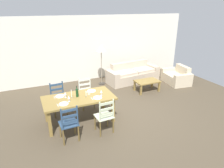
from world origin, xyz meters
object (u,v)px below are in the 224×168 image
wine_bottle (77,93)px  coffee_cup_primary (89,93)px  dining_chair_far_right (86,93)px  wine_glass_near_left (69,97)px  dining_chair_near_right (105,116)px  couch (132,74)px  standing_lamp (101,50)px  dining_chair_near_left (69,123)px  wine_glass_far_left (65,94)px  dining_table (79,100)px  armchair_upholstered (177,77)px  wine_glass_near_right (101,92)px  coffee_table (147,82)px  dining_chair_far_left (58,99)px

wine_bottle → coffee_cup_primary: (0.33, 0.01, -0.07)m
dining_chair_far_right → wine_glass_near_left: (-0.73, -0.93, 0.38)m
wine_bottle → coffee_cup_primary: wine_bottle is taller
dining_chair_near_right → couch: bearing=50.7°
couch → standing_lamp: 1.76m
wine_bottle → standing_lamp: 2.99m
dining_chair_near_left → coffee_cup_primary: bearing=46.9°
dining_chair_near_right → wine_glass_far_left: size_ratio=5.96×
coffee_cup_primary → dining_table: bearing=-169.3°
dining_table → armchair_upholstered: bearing=16.1°
wine_glass_near_right → standing_lamp: bearing=68.8°
dining_table → coffee_table: (2.92, 1.09, -0.31)m
coffee_cup_primary → coffee_table: coffee_cup_primary is taller
dining_chair_near_right → dining_chair_near_left: bearing=178.4°
dining_chair_near_right → wine_glass_near_right: dining_chair_near_right is taller
dining_table → standing_lamp: standing_lamp is taller
dining_chair_far_left → couch: (3.40, 1.57, -0.19)m
dining_chair_near_left → wine_glass_near_left: (0.16, 0.60, 0.38)m
couch → coffee_table: bearing=-92.3°
dining_chair_near_right → wine_glass_far_left: dining_chair_near_right is taller
dining_table → dining_chair_far_left: (-0.43, 0.73, -0.19)m
couch → armchair_upholstered: size_ratio=1.88×
wine_glass_near_left → coffee_table: bearing=21.0°
wine_glass_near_right → standing_lamp: standing_lamp is taller
couch → dining_chair_near_left: bearing=-138.2°
dining_chair_near_right → wine_glass_near_left: dining_chair_near_right is taller
dining_chair_far_left → wine_glass_near_right: dining_chair_far_left is taller
dining_chair_far_left → armchair_upholstered: dining_chair_far_left is taller
wine_bottle → wine_glass_far_left: 0.31m
coffee_cup_primary → standing_lamp: size_ratio=0.05×
dining_chair_far_right → dining_table: bearing=-119.2°
standing_lamp → coffee_table: bearing=-47.2°
dining_chair_near_left → dining_chair_near_right: size_ratio=1.00×
wine_bottle → wine_glass_near_left: 0.34m
dining_chair_far_right → wine_glass_near_right: (0.17, -0.91, 0.38)m
wine_glass_near_right → armchair_upholstered: 4.28m
dining_table → coffee_table: 3.13m
dining_chair_near_left → wine_glass_near_right: bearing=30.6°
dining_table → wine_glass_near_right: (0.61, -0.13, 0.20)m
standing_lamp → dining_chair_near_left: bearing=-122.6°
wine_bottle → wine_glass_near_right: (0.63, -0.18, -0.01)m
wine_glass_near_left → wine_glass_near_right: same height
dining_table → coffee_cup_primary: bearing=10.7°
wine_glass_far_left → coffee_cup_primary: bearing=-7.2°
wine_glass_far_left → coffee_table: (3.24, 0.95, -0.51)m
dining_chair_far_left → dining_chair_far_right: size_ratio=1.00×
dining_chair_far_right → wine_glass_near_left: bearing=-128.1°
couch → standing_lamp: standing_lamp is taller
wine_glass_near_left → wine_glass_near_right: 0.90m
couch → coffee_table: size_ratio=2.61×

